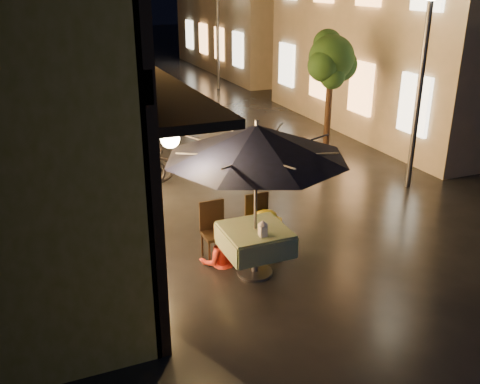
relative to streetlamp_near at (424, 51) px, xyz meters
name	(u,v)px	position (x,y,z in m)	size (l,w,h in m)	color
ground	(341,251)	(-3.00, -2.00, -2.92)	(90.00, 90.00, 0.00)	black
east_building_near	(444,9)	(4.49, 4.50, 0.49)	(7.30, 9.30, 6.80)	#B7A38D
street_tree	(332,61)	(-0.59, 2.51, -0.50)	(1.43, 1.20, 3.15)	black
streetlamp_near	(424,51)	(0.00, 0.00, 0.00)	(0.36, 0.36, 4.23)	#59595E
streetlamp_far	(217,14)	(0.00, 12.00, 0.00)	(0.36, 0.36, 4.23)	#59595E
cafe_table	(255,240)	(-4.64, -2.10, -2.33)	(0.99, 0.99, 0.78)	#59595E
patio_umbrella	(256,142)	(-4.64, -2.10, -0.77)	(2.71, 2.71, 2.46)	#59595E
cafe_chair_left	(214,228)	(-5.04, -1.37, -2.38)	(0.42, 0.42, 0.97)	black
cafe_chair_right	(259,220)	(-4.24, -1.37, -2.38)	(0.42, 0.42, 0.97)	black
table_lantern	(263,227)	(-4.64, -2.37, -2.00)	(0.16, 0.16, 0.25)	white
person_orange	(219,225)	(-5.04, -1.59, -2.23)	(0.66, 0.52, 1.37)	#F74330
person_yellow	(266,212)	(-4.18, -1.53, -2.18)	(0.95, 0.55, 1.48)	yellow
bicycle_0	(128,171)	(-5.74, 2.12, -2.46)	(0.61, 1.74, 0.91)	black
bicycle_1	(139,163)	(-5.43, 2.47, -2.45)	(0.44, 1.55, 0.93)	black
bicycle_2	(131,145)	(-5.25, 4.11, -2.52)	(0.53, 1.53, 0.80)	black
bicycle_3	(108,139)	(-5.77, 4.47, -2.38)	(0.50, 1.79, 1.07)	black
bicycle_4	(99,124)	(-5.72, 6.15, -2.42)	(0.65, 1.88, 0.99)	black
bicycle_5	(117,125)	(-5.29, 5.84, -2.41)	(0.48, 1.70, 1.02)	black
bicycle_6	(104,120)	(-5.49, 6.81, -2.48)	(0.57, 1.65, 0.87)	black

